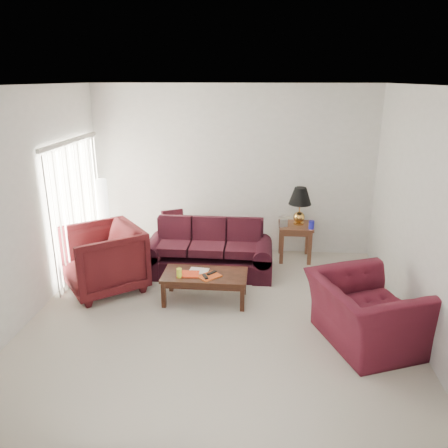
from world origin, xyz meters
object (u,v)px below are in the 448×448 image
Objects in this scene: armchair_left at (103,259)px; sofa at (208,249)px; end_table at (295,242)px; floor_lamp at (104,217)px; coffee_table at (205,287)px; armchair_right at (365,312)px.

sofa is at bearing 77.88° from armchair_left.
floor_lamp is (-3.42, -0.11, 0.39)m from end_table.
end_table is 0.53× the size of coffee_table.
armchair_left is at bearing -153.39° from end_table.
sofa is 1.91× the size of armchair_left.
floor_lamp is 1.47m from armchair_left.
floor_lamp reaches higher than sofa.
end_table is 2.65m from armchair_right.
floor_lamp is 1.18× the size of coffee_table.
sofa is at bearing -17.92° from floor_lamp.
armchair_left reaches higher than end_table.
sofa reaches higher than end_table.
coffee_table is (1.57, -0.21, -0.29)m from armchair_left.
armchair_left is (-1.50, -0.74, 0.07)m from sofa.
floor_lamp is at bearing 131.76° from coffee_table.
armchair_left is (0.47, -1.37, -0.21)m from floor_lamp.
coffee_table is (-2.06, 0.87, -0.20)m from armchair_right.
end_table is at bearing -6.74° from armchair_right.
end_table is at bearing 1.77° from floor_lamp.
coffee_table is at bearing -91.20° from sofa.
armchair_left reaches higher than coffee_table.
sofa is at bearing 84.04° from coffee_table.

